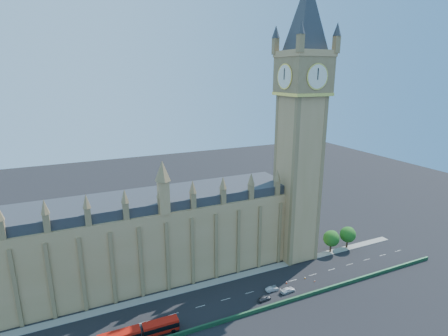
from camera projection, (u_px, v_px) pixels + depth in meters
name	position (u px, v px, depth m)	size (l,w,h in m)	color
ground	(213.00, 303.00, 102.08)	(400.00, 400.00, 0.00)	black
palace_westminster	(111.00, 244.00, 107.93)	(120.00, 20.00, 28.00)	#AA8652
elizabeth_tower	(302.00, 106.00, 115.48)	(20.59, 20.59, 105.00)	#AA8652
bridge_parapet	(226.00, 320.00, 94.00)	(160.00, 0.60, 1.20)	#1E4C2D
kerb_north	(202.00, 285.00, 110.43)	(160.00, 3.00, 0.16)	gray
tree_east_near	(332.00, 238.00, 130.30)	(6.00, 6.00, 8.50)	#382619
tree_east_far	(348.00, 234.00, 133.48)	(6.00, 6.00, 8.50)	#382619
red_bus	(139.00, 333.00, 87.67)	(20.06, 3.43, 3.40)	#B9160C
car_grey	(264.00, 298.00, 103.06)	(1.70, 4.22, 1.44)	#3E4045
car_silver	(272.00, 289.00, 107.55)	(1.42, 4.07, 1.34)	#A1A4A9
car_white	(288.00, 290.00, 106.94)	(2.03, 5.00, 1.45)	silver
cone_a	(287.00, 282.00, 111.50)	(0.53, 0.53, 0.80)	black
cone_b	(291.00, 288.00, 108.70)	(0.53, 0.53, 0.71)	black
cone_c	(315.00, 281.00, 112.44)	(0.39, 0.39, 0.62)	black
cone_d	(305.00, 278.00, 114.14)	(0.53, 0.53, 0.67)	black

